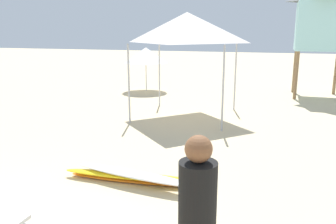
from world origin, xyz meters
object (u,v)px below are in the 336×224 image
Objects in this scene: lifeguard_near_left at (197,219)px; beach_umbrella_left at (146,55)px; lifeguard_tower at (322,20)px; popup_canopy at (187,28)px; surfboard_pile at (135,177)px.

beach_umbrella_left reaches higher than lifeguard_near_left.
lifeguard_tower is at bearing 80.25° from lifeguard_near_left.
popup_canopy reaches higher than lifeguard_near_left.
lifeguard_tower is at bearing 6.10° from beach_umbrella_left.
popup_canopy is 4.87m from beach_umbrella_left.
lifeguard_near_left reaches higher than surfboard_pile.
lifeguard_near_left is 0.93× the size of beach_umbrella_left.
beach_umbrella_left is at bearing -173.90° from lifeguard_tower.
popup_canopy is (-1.99, 7.30, 1.62)m from lifeguard_near_left.
beach_umbrella_left reaches higher than surfboard_pile.
lifeguard_near_left is at bearing -99.75° from lifeguard_tower.
popup_canopy is 0.75× the size of lifeguard_tower.
popup_canopy is at bearing 105.23° from lifeguard_near_left.
surfboard_pile is 5.47m from popup_canopy.
lifeguard_near_left is 12.14m from beach_umbrella_left.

